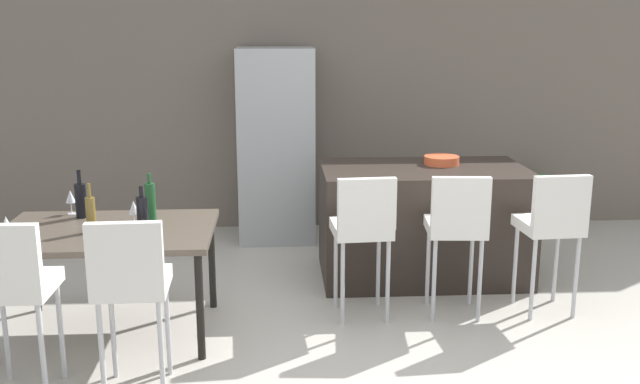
# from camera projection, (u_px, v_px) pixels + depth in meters

# --- Properties ---
(ground_plane) EXTENTS (10.00, 10.00, 0.00)m
(ground_plane) POSITION_uv_depth(u_px,v_px,m) (365.00, 334.00, 4.84)
(ground_plane) COLOR #ADA89E
(back_wall) EXTENTS (10.00, 0.12, 2.90)m
(back_wall) POSITION_uv_depth(u_px,v_px,m) (334.00, 85.00, 7.17)
(back_wall) COLOR #665B51
(back_wall) RESTS_ON ground_plane
(kitchen_island) EXTENTS (1.66, 0.95, 0.92)m
(kitchen_island) POSITION_uv_depth(u_px,v_px,m) (423.00, 222.00, 5.87)
(kitchen_island) COLOR black
(kitchen_island) RESTS_ON ground_plane
(bar_chair_left) EXTENTS (0.43, 0.43, 1.05)m
(bar_chair_left) POSITION_uv_depth(u_px,v_px,m) (363.00, 224.00, 4.95)
(bar_chair_left) COLOR silver
(bar_chair_left) RESTS_ON ground_plane
(bar_chair_middle) EXTENTS (0.43, 0.43, 1.05)m
(bar_chair_middle) POSITION_uv_depth(u_px,v_px,m) (457.00, 223.00, 4.98)
(bar_chair_middle) COLOR silver
(bar_chair_middle) RESTS_ON ground_plane
(bar_chair_right) EXTENTS (0.43, 0.43, 1.05)m
(bar_chair_right) POSITION_uv_depth(u_px,v_px,m) (553.00, 221.00, 5.02)
(bar_chair_right) COLOR silver
(bar_chair_right) RESTS_ON ground_plane
(dining_table) EXTENTS (1.40, 0.96, 0.74)m
(dining_table) POSITION_uv_depth(u_px,v_px,m) (107.00, 238.00, 4.70)
(dining_table) COLOR #4C4238
(dining_table) RESTS_ON ground_plane
(dining_chair_near) EXTENTS (0.41, 0.41, 1.05)m
(dining_chair_near) POSITION_uv_depth(u_px,v_px,m) (12.00, 281.00, 3.86)
(dining_chair_near) COLOR silver
(dining_chair_near) RESTS_ON ground_plane
(dining_chair_far) EXTENTS (0.41, 0.41, 1.05)m
(dining_chair_far) POSITION_uv_depth(u_px,v_px,m) (130.00, 279.00, 3.90)
(dining_chair_far) COLOR silver
(dining_chair_far) RESTS_ON ground_plane
(wine_bottle_near) EXTENTS (0.08, 0.08, 0.34)m
(wine_bottle_near) POSITION_uv_depth(u_px,v_px,m) (81.00, 200.00, 4.94)
(wine_bottle_near) COLOR black
(wine_bottle_near) RESTS_ON dining_table
(wine_bottle_right) EXTENTS (0.07, 0.07, 0.29)m
(wine_bottle_right) POSITION_uv_depth(u_px,v_px,m) (142.00, 212.00, 4.65)
(wine_bottle_right) COLOR black
(wine_bottle_right) RESTS_ON dining_table
(wine_bottle_far) EXTENTS (0.07, 0.07, 0.33)m
(wine_bottle_far) POSITION_uv_depth(u_px,v_px,m) (150.00, 201.00, 4.88)
(wine_bottle_far) COLOR #194723
(wine_bottle_far) RESTS_ON dining_table
(wine_bottle_corner) EXTENTS (0.06, 0.06, 0.33)m
(wine_bottle_corner) POSITION_uv_depth(u_px,v_px,m) (91.00, 214.00, 4.59)
(wine_bottle_corner) COLOR brown
(wine_bottle_corner) RESTS_ON dining_table
(wine_glass_left) EXTENTS (0.07, 0.07, 0.17)m
(wine_glass_left) POSITION_uv_depth(u_px,v_px,m) (134.00, 208.00, 4.73)
(wine_glass_left) COLOR silver
(wine_glass_left) RESTS_ON dining_table
(wine_glass_middle) EXTENTS (0.07, 0.07, 0.17)m
(wine_glass_middle) POSITION_uv_depth(u_px,v_px,m) (6.00, 224.00, 4.35)
(wine_glass_middle) COLOR silver
(wine_glass_middle) RESTS_ON dining_table
(wine_glass_end) EXTENTS (0.07, 0.07, 0.17)m
(wine_glass_end) POSITION_uv_depth(u_px,v_px,m) (70.00, 197.00, 5.03)
(wine_glass_end) COLOR silver
(wine_glass_end) RESTS_ON dining_table
(refrigerator) EXTENTS (0.72, 0.68, 1.84)m
(refrigerator) POSITION_uv_depth(u_px,v_px,m) (276.00, 145.00, 6.83)
(refrigerator) COLOR #939699
(refrigerator) RESTS_ON ground_plane
(fruit_bowl) EXTENTS (0.29, 0.29, 0.07)m
(fruit_bowl) POSITION_uv_depth(u_px,v_px,m) (442.00, 160.00, 5.89)
(fruit_bowl) COLOR #C6512D
(fruit_bowl) RESTS_ON kitchen_island
(potted_plant) EXTENTS (0.40, 0.40, 0.60)m
(potted_plant) POSITION_uv_depth(u_px,v_px,m) (541.00, 198.00, 7.11)
(potted_plant) COLOR #996B4C
(potted_plant) RESTS_ON ground_plane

